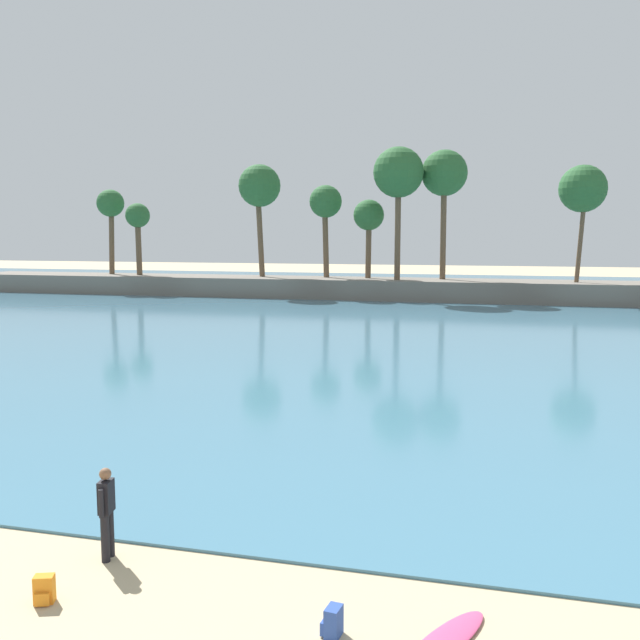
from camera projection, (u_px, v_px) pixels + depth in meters
name	position (u px, v px, depth m)	size (l,w,h in m)	color
sea	(465.00, 307.00, 55.72)	(220.00, 90.84, 0.06)	teal
palm_headland	(537.00, 250.00, 59.00)	(98.07, 7.26, 13.22)	slate
person_at_waterline	(107.00, 510.00, 12.35)	(0.26, 0.54, 1.67)	black
backpack_near_kite	(333.00, 622.00, 10.03)	(0.30, 0.32, 0.44)	#2D4C9E
backpack_spare	(44.00, 590.00, 10.94)	(0.35, 0.34, 0.44)	orange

